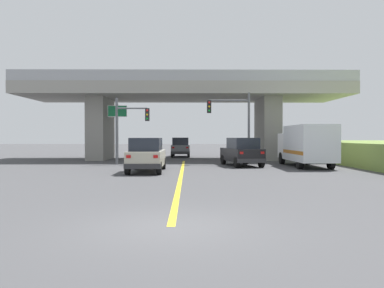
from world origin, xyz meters
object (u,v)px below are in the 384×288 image
object	(u,v)px
suv_lead	(147,155)
suv_crossing	(242,152)
sedan_oncoming	(181,147)
traffic_signal_farside	(128,123)
highway_sign	(117,119)
box_truck	(306,145)
traffic_signal_nearside	(234,118)

from	to	relation	value
suv_lead	suv_crossing	xyz separation A→B (m)	(6.29, 4.64, -0.00)
sedan_oncoming	traffic_signal_farside	world-z (taller)	traffic_signal_farside
sedan_oncoming	highway_sign	bearing A→B (deg)	-128.47
sedan_oncoming	highway_sign	world-z (taller)	highway_sign
suv_crossing	sedan_oncoming	size ratio (longest dim) A/B	1.03
box_truck	highway_sign	world-z (taller)	highway_sign
suv_crossing	traffic_signal_farside	distance (m)	8.74
box_truck	highway_sign	xyz separation A→B (m)	(-14.39, 6.86, 2.16)
suv_lead	box_truck	size ratio (longest dim) A/B	0.68
suv_lead	traffic_signal_nearside	xyz separation A→B (m)	(5.97, 6.45, 2.50)
traffic_signal_farside	highway_sign	size ratio (longest dim) A/B	1.01
suv_lead	suv_crossing	size ratio (longest dim) A/B	1.00
suv_lead	traffic_signal_nearside	bearing A→B (deg)	47.22
sedan_oncoming	suv_lead	bearing A→B (deg)	-95.36
box_truck	sedan_oncoming	size ratio (longest dim) A/B	1.50
box_truck	sedan_oncoming	world-z (taller)	box_truck
highway_sign	suv_crossing	bearing A→B (deg)	-31.45
suv_crossing	sedan_oncoming	bearing A→B (deg)	99.43
suv_crossing	traffic_signal_nearside	size ratio (longest dim) A/B	0.87
highway_sign	traffic_signal_farside	bearing A→B (deg)	-70.07
traffic_signal_nearside	suv_crossing	bearing A→B (deg)	-80.14
suv_lead	traffic_signal_nearside	world-z (taller)	traffic_signal_nearside
suv_lead	sedan_oncoming	bearing A→B (deg)	84.64
traffic_signal_farside	suv_crossing	bearing A→B (deg)	-10.23
suv_crossing	traffic_signal_farside	size ratio (longest dim) A/B	0.95
box_truck	highway_sign	bearing A→B (deg)	154.51
traffic_signal_nearside	traffic_signal_farside	bearing A→B (deg)	-177.78
traffic_signal_nearside	highway_sign	distance (m)	10.62
traffic_signal_farside	highway_sign	xyz separation A→B (m)	(-1.68, 4.62, 0.58)
box_truck	suv_lead	bearing A→B (deg)	-159.90
highway_sign	box_truck	bearing A→B (deg)	-25.49
sedan_oncoming	traffic_signal_nearside	world-z (taller)	traffic_signal_nearside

